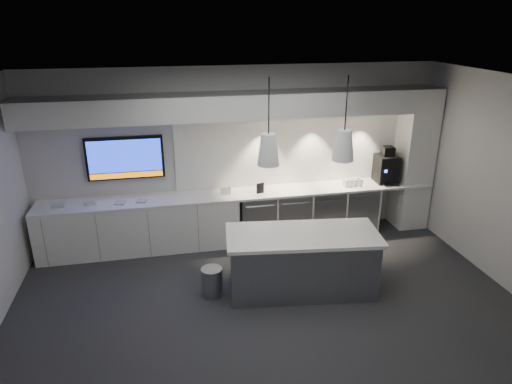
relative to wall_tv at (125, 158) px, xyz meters
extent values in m
plane|color=#2D2D2F|center=(1.90, -2.45, -1.56)|extent=(7.00, 7.00, 0.00)
plane|color=black|center=(1.90, -2.45, 1.44)|extent=(7.00, 7.00, 0.00)
plane|color=silver|center=(1.90, 0.05, -0.06)|extent=(7.00, 0.00, 7.00)
plane|color=silver|center=(1.90, -4.95, -0.06)|extent=(7.00, 0.00, 7.00)
cube|color=white|center=(1.90, -0.27, -0.68)|extent=(6.80, 0.65, 0.04)
cube|color=white|center=(0.15, -0.27, -1.13)|extent=(3.30, 0.63, 0.86)
cube|color=gray|center=(2.15, -0.27, -1.13)|extent=(0.60, 0.61, 0.85)
cube|color=gray|center=(2.78, -0.27, -1.13)|extent=(0.60, 0.61, 0.85)
cube|color=gray|center=(3.41, -0.27, -1.13)|extent=(0.60, 0.61, 0.85)
cube|color=gray|center=(4.04, -0.27, -1.13)|extent=(0.60, 0.61, 0.85)
cube|color=white|center=(3.10, 0.03, -0.01)|extent=(4.60, 0.03, 1.30)
cube|color=white|center=(1.90, -0.25, 0.84)|extent=(6.90, 0.60, 0.40)
cube|color=white|center=(5.10, -0.25, -0.26)|extent=(0.55, 0.55, 2.60)
cube|color=black|center=(0.00, 0.00, 0.00)|extent=(1.25, 0.06, 0.72)
cube|color=#152BC8|center=(0.00, -0.03, 0.04)|extent=(1.17, 0.00, 0.54)
cube|color=orange|center=(0.00, -0.03, -0.29)|extent=(1.17, 0.00, 0.09)
cube|color=gray|center=(2.46, -2.02, -1.13)|extent=(2.12, 1.06, 0.86)
cube|color=white|center=(2.46, -2.02, -0.68)|extent=(2.23, 1.17, 0.05)
cylinder|color=gray|center=(1.17, -1.89, -1.35)|extent=(0.38, 0.38, 0.42)
cube|color=black|center=(4.56, -0.24, -0.41)|extent=(0.39, 0.43, 0.50)
cube|color=black|center=(4.56, -0.24, -0.08)|extent=(0.21, 0.21, 0.16)
cube|color=gray|center=(4.56, -0.47, -0.64)|extent=(0.28, 0.22, 0.03)
cube|color=black|center=(2.20, -0.35, -0.57)|extent=(0.14, 0.06, 0.18)
cube|color=white|center=(1.61, -0.32, -0.59)|extent=(0.18, 0.03, 0.14)
cube|color=#B9B9B9|center=(-1.08, -0.29, -0.65)|extent=(0.19, 0.19, 0.02)
cube|color=#B9B9B9|center=(-0.59, -0.28, -0.65)|extent=(0.20, 0.20, 0.02)
cube|color=#B9B9B9|center=(-0.12, -0.35, -0.65)|extent=(0.19, 0.19, 0.02)
cube|color=#B9B9B9|center=(0.22, -0.34, -0.65)|extent=(0.19, 0.19, 0.02)
cone|color=white|center=(1.95, -2.02, 0.59)|extent=(0.29, 0.29, 0.41)
cylinder|color=black|center=(1.95, -2.02, 1.15)|extent=(0.02, 0.02, 0.70)
cone|color=white|center=(2.96, -2.02, 0.59)|extent=(0.29, 0.29, 0.41)
cylinder|color=black|center=(2.96, -2.02, 1.15)|extent=(0.02, 0.02, 0.70)
camera|label=1|loc=(0.66, -7.48, 2.18)|focal=32.00mm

